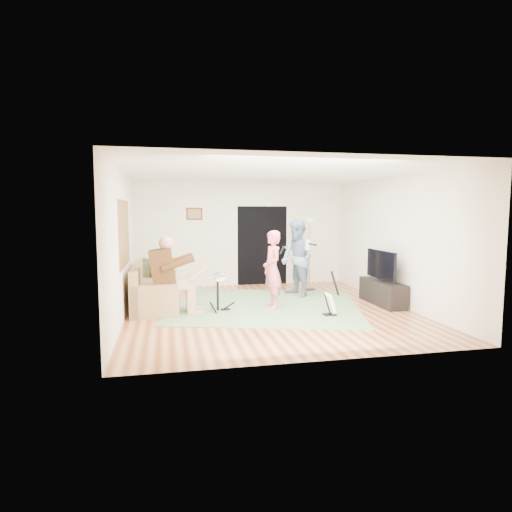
% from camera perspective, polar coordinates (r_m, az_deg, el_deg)
% --- Properties ---
extents(floor, '(6.00, 6.00, 0.00)m').
position_cam_1_polar(floor, '(8.63, 1.64, -7.19)').
color(floor, brown).
rests_on(floor, ground).
extents(walls, '(5.50, 6.00, 2.70)m').
position_cam_1_polar(walls, '(8.42, 1.67, 1.78)').
color(walls, white).
rests_on(walls, floor).
extents(ceiling, '(6.00, 6.00, 0.00)m').
position_cam_1_polar(ceiling, '(8.43, 1.70, 10.97)').
color(ceiling, white).
rests_on(ceiling, walls).
extents(window_blinds, '(0.00, 2.05, 2.05)m').
position_cam_1_polar(window_blinds, '(8.41, -17.18, 2.88)').
color(window_blinds, brown).
rests_on(window_blinds, walls).
extents(doorway, '(2.10, 0.00, 2.10)m').
position_cam_1_polar(doorway, '(11.47, 0.85, 1.41)').
color(doorway, black).
rests_on(doorway, walls).
extents(picture_frame, '(0.42, 0.03, 0.32)m').
position_cam_1_polar(picture_frame, '(11.18, -8.22, 5.59)').
color(picture_frame, '#3F2314').
rests_on(picture_frame, walls).
extents(area_rug, '(4.54, 4.38, 0.02)m').
position_cam_1_polar(area_rug, '(8.97, 1.37, -6.62)').
color(area_rug, '#5E814F').
rests_on(area_rug, floor).
extents(sofa, '(0.89, 2.16, 0.88)m').
position_cam_1_polar(sofa, '(9.08, -13.79, -4.82)').
color(sofa, '#A37C51').
rests_on(sofa, floor).
extents(drummer, '(0.98, 0.55, 1.50)m').
position_cam_1_polar(drummer, '(8.39, -10.94, -3.61)').
color(drummer, '#4E3015').
rests_on(drummer, sofa).
extents(drum_kit, '(0.40, 0.72, 0.74)m').
position_cam_1_polar(drum_kit, '(8.49, -5.12, -5.19)').
color(drum_kit, black).
rests_on(drum_kit, floor).
extents(singer, '(0.43, 0.61, 1.58)m').
position_cam_1_polar(singer, '(8.70, 2.18, -1.79)').
color(singer, '#EC6678').
rests_on(singer, floor).
extents(microphone, '(0.06, 0.06, 0.24)m').
position_cam_1_polar(microphone, '(8.70, 3.47, 0.79)').
color(microphone, black).
rests_on(microphone, singer).
extents(guitarist, '(0.89, 1.02, 1.77)m').
position_cam_1_polar(guitarist, '(9.88, 5.54, -0.33)').
color(guitarist, slate).
rests_on(guitarist, floor).
extents(guitar_held, '(0.13, 0.60, 0.26)m').
position_cam_1_polar(guitar_held, '(9.91, 6.66, 1.53)').
color(guitar_held, white).
rests_on(guitar_held, guitarist).
extents(guitar_spare, '(0.31, 0.28, 0.86)m').
position_cam_1_polar(guitar_spare, '(8.23, 9.87, -6.18)').
color(guitar_spare, black).
rests_on(guitar_spare, floor).
extents(torchiere_lamp, '(0.32, 0.32, 1.78)m').
position_cam_1_polar(torchiere_lamp, '(10.65, 7.13, 1.94)').
color(torchiere_lamp, black).
rests_on(torchiere_lamp, floor).
extents(dining_chair, '(0.45, 0.47, 0.87)m').
position_cam_1_polar(dining_chair, '(10.45, -11.30, -3.24)').
color(dining_chair, beige).
rests_on(dining_chair, floor).
extents(tv_cabinet, '(0.40, 1.40, 0.50)m').
position_cam_1_polar(tv_cabinet, '(9.49, 16.50, -4.68)').
color(tv_cabinet, black).
rests_on(tv_cabinet, floor).
extents(television, '(0.06, 1.14, 0.60)m').
position_cam_1_polar(television, '(9.38, 16.34, -1.10)').
color(television, black).
rests_on(television, tv_cabinet).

